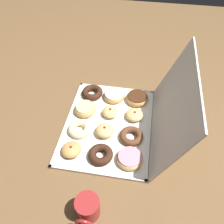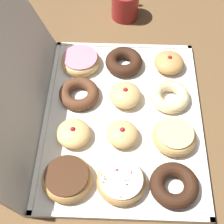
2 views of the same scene
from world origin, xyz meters
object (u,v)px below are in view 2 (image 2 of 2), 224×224
pink_frosted_donut_11 (80,61)px  chocolate_frosted_donut_8 (67,178)px  glazed_ring_donut_1 (174,136)px  jelly_filled_donut_6 (125,95)px  sprinkle_donut_4 (119,181)px  chocolate_cake_ring_donut_7 (124,62)px  donut_box (122,118)px  jelly_filled_donut_3 (169,62)px  coffee_mug (124,3)px  cruller_donut_2 (170,96)px  jelly_filled_donut_5 (123,134)px  chocolate_cake_ring_donut_0 (174,185)px  jelly_filled_donut_9 (74,133)px  chocolate_cake_ring_donut_10 (79,94)px

pink_frosted_donut_11 → chocolate_frosted_donut_8: bearing=-179.7°
glazed_ring_donut_1 → jelly_filled_donut_6: bearing=45.2°
sprinkle_donut_4 → chocolate_cake_ring_donut_7: size_ratio=1.06×
donut_box → chocolate_cake_ring_donut_7: 0.19m
sprinkle_donut_4 → chocolate_cake_ring_donut_7: sprinkle_donut_4 is taller
jelly_filled_donut_3 → pink_frosted_donut_11: bearing=90.0°
coffee_mug → cruller_donut_2: bearing=-160.3°
glazed_ring_donut_1 → jelly_filled_donut_5: bearing=89.2°
coffee_mug → chocolate_cake_ring_donut_7: bearing=-179.3°
chocolate_cake_ring_donut_0 → cruller_donut_2: 0.26m
chocolate_cake_ring_donut_0 → jelly_filled_donut_6: size_ratio=1.32×
pink_frosted_donut_11 → jelly_filled_donut_9: bearing=-178.9°
chocolate_cake_ring_donut_0 → jelly_filled_donut_5: 0.18m
chocolate_cake_ring_donut_0 → sprinkle_donut_4: (0.00, 0.13, 0.00)m
sprinkle_donut_4 → jelly_filled_donut_6: (0.25, -0.01, 0.00)m
glazed_ring_donut_1 → chocolate_cake_ring_donut_7: (0.25, 0.13, -0.00)m
donut_box → cruller_donut_2: 0.15m
chocolate_cake_ring_donut_0 → chocolate_frosted_donut_8: 0.25m
jelly_filled_donut_5 → coffee_mug: coffee_mug is taller
sprinkle_donut_4 → pink_frosted_donut_11: 0.40m
chocolate_cake_ring_donut_10 → pink_frosted_donut_11: 0.12m
jelly_filled_donut_6 → pink_frosted_donut_11: jelly_filled_donut_6 is taller
jelly_filled_donut_5 → pink_frosted_donut_11: bearing=27.7°
jelly_filled_donut_6 → sprinkle_donut_4: bearing=177.7°
glazed_ring_donut_1 → jelly_filled_donut_9: 0.26m
glazed_ring_donut_1 → chocolate_cake_ring_donut_7: 0.29m
jelly_filled_donut_6 → jelly_filled_donut_9: bearing=133.9°
cruller_donut_2 → glazed_ring_donut_1: bearing=-178.7°
sprinkle_donut_4 → chocolate_cake_ring_donut_10: bearing=24.6°
donut_box → chocolate_frosted_donut_8: size_ratio=4.59×
jelly_filled_donut_3 → jelly_filled_donut_5: size_ratio=1.09×
chocolate_cake_ring_donut_0 → cruller_donut_2: (0.26, -0.01, -0.00)m
donut_box → chocolate_cake_ring_donut_10: size_ratio=4.93×
jelly_filled_donut_5 → chocolate_cake_ring_donut_10: 0.18m
jelly_filled_donut_6 → pink_frosted_donut_11: size_ratio=0.74×
glazed_ring_donut_1 → jelly_filled_donut_3: bearing=-0.3°
chocolate_cake_ring_donut_10 → jelly_filled_donut_6: bearing=-92.5°
sprinkle_donut_4 → coffee_mug: bearing=-0.2°
donut_box → chocolate_cake_ring_donut_10: bearing=62.4°
chocolate_frosted_donut_8 → coffee_mug: 0.63m
donut_box → pink_frosted_donut_11: (0.19, 0.13, 0.02)m
chocolate_frosted_donut_8 → pink_frosted_donut_11: chocolate_frosted_donut_8 is taller
donut_box → jelly_filled_donut_9: bearing=118.3°
glazed_ring_donut_1 → jelly_filled_donut_3: size_ratio=1.28×
donut_box → cruller_donut_2: (0.06, -0.13, 0.02)m
chocolate_cake_ring_donut_0 → jelly_filled_donut_6: jelly_filled_donut_6 is taller
glazed_ring_donut_1 → chocolate_frosted_donut_8: (-0.12, 0.26, -0.00)m
donut_box → sprinkle_donut_4: (-0.19, 0.00, 0.02)m
jelly_filled_donut_9 → chocolate_frosted_donut_8: bearing=178.8°
sprinkle_donut_4 → jelly_filled_donut_5: jelly_filled_donut_5 is taller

